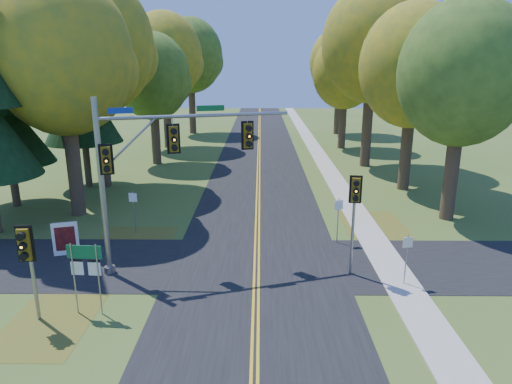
{
  "coord_description": "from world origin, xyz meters",
  "views": [
    {
      "loc": [
        0.17,
        -17.74,
        9.09
      ],
      "look_at": [
        -0.04,
        3.16,
        3.2
      ],
      "focal_mm": 32.0,
      "sensor_mm": 36.0,
      "label": 1
    }
  ],
  "objects_px": {
    "east_signal_pole": "(355,201)",
    "route_sign_cluster": "(85,265)",
    "traffic_mast": "(151,161)",
    "info_kiosk": "(66,239)"
  },
  "relations": [
    {
      "from": "east_signal_pole",
      "to": "route_sign_cluster",
      "type": "relative_size",
      "value": 1.64
    },
    {
      "from": "traffic_mast",
      "to": "east_signal_pole",
      "type": "bearing_deg",
      "value": -22.47
    },
    {
      "from": "route_sign_cluster",
      "to": "info_kiosk",
      "type": "distance_m",
      "value": 6.38
    },
    {
      "from": "traffic_mast",
      "to": "route_sign_cluster",
      "type": "relative_size",
      "value": 2.92
    },
    {
      "from": "traffic_mast",
      "to": "info_kiosk",
      "type": "relative_size",
      "value": 4.96
    },
    {
      "from": "info_kiosk",
      "to": "route_sign_cluster",
      "type": "bearing_deg",
      "value": -76.52
    },
    {
      "from": "traffic_mast",
      "to": "east_signal_pole",
      "type": "distance_m",
      "value": 8.9
    },
    {
      "from": "east_signal_pole",
      "to": "info_kiosk",
      "type": "bearing_deg",
      "value": 178.26
    },
    {
      "from": "east_signal_pole",
      "to": "traffic_mast",
      "type": "bearing_deg",
      "value": -177.46
    },
    {
      "from": "east_signal_pole",
      "to": "info_kiosk",
      "type": "xyz_separation_m",
      "value": [
        -13.54,
        2.21,
        -2.67
      ]
    }
  ]
}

